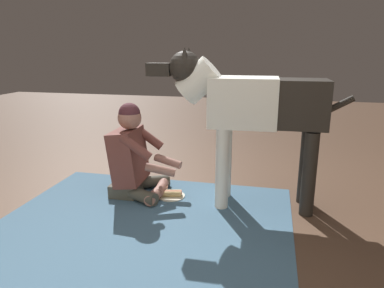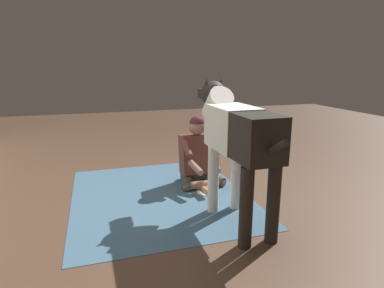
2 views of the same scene
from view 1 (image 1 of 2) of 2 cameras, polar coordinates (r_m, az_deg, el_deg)
The scene contains 5 objects.
ground_plane at distance 3.01m, azimuth -3.15°, elevation -10.76°, with size 14.01×14.01×0.00m, color brown.
area_rug at distance 2.82m, azimuth -8.01°, elevation -12.66°, with size 2.27×1.92×0.01m, color #436782.
person_sitting_on_floor at distance 3.26m, azimuth -9.36°, elevation -2.24°, with size 0.63×0.58×0.86m.
large_dog at distance 2.94m, azimuth 9.50°, elevation 5.89°, with size 1.67×0.38×1.33m.
hot_dog_on_plate at distance 3.27m, azimuth -3.41°, elevation -8.10°, with size 0.25×0.25×0.06m.
Camera 1 is at (-0.76, 2.60, 1.32)m, focal length 33.01 mm.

